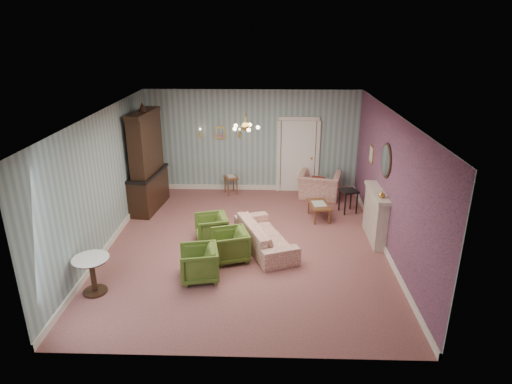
{
  "coord_description": "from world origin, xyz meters",
  "views": [
    {
      "loc": [
        0.48,
        -8.66,
        4.55
      ],
      "look_at": [
        0.2,
        0.4,
        1.1
      ],
      "focal_mm": 30.97,
      "sensor_mm": 36.0,
      "label": 1
    }
  ],
  "objects_px": {
    "dresser": "(146,158)",
    "coffee_table": "(319,211)",
    "olive_chair_b": "(230,244)",
    "sofa_chintz": "(265,231)",
    "fireplace": "(375,215)",
    "olive_chair_c": "(211,227)",
    "wingback_chair": "(320,181)",
    "pedestal_table": "(93,275)",
    "side_table_black": "(348,201)",
    "olive_chair_a": "(199,262)"
  },
  "relations": [
    {
      "from": "olive_chair_b",
      "to": "sofa_chintz",
      "type": "height_order",
      "value": "sofa_chintz"
    },
    {
      "from": "olive_chair_b",
      "to": "coffee_table",
      "type": "height_order",
      "value": "olive_chair_b"
    },
    {
      "from": "olive_chair_c",
      "to": "wingback_chair",
      "type": "relative_size",
      "value": 0.62
    },
    {
      "from": "wingback_chair",
      "to": "pedestal_table",
      "type": "bearing_deg",
      "value": 60.24
    },
    {
      "from": "sofa_chintz",
      "to": "fireplace",
      "type": "bearing_deg",
      "value": -99.85
    },
    {
      "from": "dresser",
      "to": "pedestal_table",
      "type": "xyz_separation_m",
      "value": [
        0.0,
        -3.95,
        -1.01
      ]
    },
    {
      "from": "pedestal_table",
      "to": "wingback_chair",
      "type": "bearing_deg",
      "value": 46.72
    },
    {
      "from": "fireplace",
      "to": "olive_chair_c",
      "type": "bearing_deg",
      "value": -176.11
    },
    {
      "from": "sofa_chintz",
      "to": "side_table_black",
      "type": "xyz_separation_m",
      "value": [
        2.11,
        1.99,
        -0.09
      ]
    },
    {
      "from": "olive_chair_a",
      "to": "wingback_chair",
      "type": "relative_size",
      "value": 0.64
    },
    {
      "from": "olive_chair_c",
      "to": "dresser",
      "type": "xyz_separation_m",
      "value": [
        -1.87,
        1.89,
        1.02
      ]
    },
    {
      "from": "fireplace",
      "to": "coffee_table",
      "type": "height_order",
      "value": "fireplace"
    },
    {
      "from": "olive_chair_a",
      "to": "pedestal_table",
      "type": "distance_m",
      "value": 1.9
    },
    {
      "from": "dresser",
      "to": "coffee_table",
      "type": "relative_size",
      "value": 3.43
    },
    {
      "from": "olive_chair_b",
      "to": "sofa_chintz",
      "type": "bearing_deg",
      "value": 109.47
    },
    {
      "from": "olive_chair_a",
      "to": "dresser",
      "type": "height_order",
      "value": "dresser"
    },
    {
      "from": "olive_chair_c",
      "to": "coffee_table",
      "type": "relative_size",
      "value": 0.87
    },
    {
      "from": "olive_chair_c",
      "to": "coffee_table",
      "type": "xyz_separation_m",
      "value": [
        2.51,
        1.31,
        -0.14
      ]
    },
    {
      "from": "fireplace",
      "to": "olive_chair_a",
      "type": "bearing_deg",
      "value": -154.14
    },
    {
      "from": "sofa_chintz",
      "to": "wingback_chair",
      "type": "relative_size",
      "value": 1.81
    },
    {
      "from": "wingback_chair",
      "to": "pedestal_table",
      "type": "xyz_separation_m",
      "value": [
        -4.54,
        -4.82,
        -0.13
      ]
    },
    {
      "from": "fireplace",
      "to": "pedestal_table",
      "type": "distance_m",
      "value": 5.98
    },
    {
      "from": "sofa_chintz",
      "to": "side_table_black",
      "type": "relative_size",
      "value": 3.29
    },
    {
      "from": "side_table_black",
      "to": "olive_chair_c",
      "type": "bearing_deg",
      "value": -152.23
    },
    {
      "from": "wingback_chair",
      "to": "fireplace",
      "type": "height_order",
      "value": "fireplace"
    },
    {
      "from": "olive_chair_c",
      "to": "fireplace",
      "type": "xyz_separation_m",
      "value": [
        3.64,
        0.25,
        0.24
      ]
    },
    {
      "from": "olive_chair_a",
      "to": "sofa_chintz",
      "type": "distance_m",
      "value": 1.78
    },
    {
      "from": "olive_chair_b",
      "to": "fireplace",
      "type": "height_order",
      "value": "fireplace"
    },
    {
      "from": "coffee_table",
      "to": "pedestal_table",
      "type": "xyz_separation_m",
      "value": [
        -4.38,
        -3.38,
        0.15
      ]
    },
    {
      "from": "coffee_table",
      "to": "fireplace",
      "type": "bearing_deg",
      "value": -43.27
    },
    {
      "from": "olive_chair_a",
      "to": "pedestal_table",
      "type": "bearing_deg",
      "value": -84.85
    },
    {
      "from": "coffee_table",
      "to": "side_table_black",
      "type": "height_order",
      "value": "side_table_black"
    },
    {
      "from": "olive_chair_b",
      "to": "wingback_chair",
      "type": "relative_size",
      "value": 0.64
    },
    {
      "from": "coffee_table",
      "to": "olive_chair_a",
      "type": "bearing_deg",
      "value": -131.83
    },
    {
      "from": "side_table_black",
      "to": "fireplace",
      "type": "bearing_deg",
      "value": -77.11
    },
    {
      "from": "olive_chair_a",
      "to": "olive_chair_c",
      "type": "bearing_deg",
      "value": 167.46
    },
    {
      "from": "olive_chair_a",
      "to": "fireplace",
      "type": "height_order",
      "value": "fireplace"
    },
    {
      "from": "dresser",
      "to": "pedestal_table",
      "type": "height_order",
      "value": "dresser"
    },
    {
      "from": "olive_chair_b",
      "to": "side_table_black",
      "type": "bearing_deg",
      "value": 114.45
    },
    {
      "from": "fireplace",
      "to": "pedestal_table",
      "type": "bearing_deg",
      "value": -157.23
    },
    {
      "from": "wingback_chair",
      "to": "pedestal_table",
      "type": "relative_size",
      "value": 1.57
    },
    {
      "from": "olive_chair_c",
      "to": "coffee_table",
      "type": "bearing_deg",
      "value": 102.11
    },
    {
      "from": "wingback_chair",
      "to": "fireplace",
      "type": "distance_m",
      "value": 2.69
    },
    {
      "from": "fireplace",
      "to": "coffee_table",
      "type": "relative_size",
      "value": 1.76
    },
    {
      "from": "olive_chair_a",
      "to": "coffee_table",
      "type": "bearing_deg",
      "value": 127.23
    },
    {
      "from": "olive_chair_a",
      "to": "side_table_black",
      "type": "height_order",
      "value": "olive_chair_a"
    },
    {
      "from": "coffee_table",
      "to": "side_table_black",
      "type": "distance_m",
      "value": 0.9
    },
    {
      "from": "wingback_chair",
      "to": "dresser",
      "type": "xyz_separation_m",
      "value": [
        -4.54,
        -0.86,
        0.87
      ]
    },
    {
      "from": "wingback_chair",
      "to": "dresser",
      "type": "bearing_deg",
      "value": 24.31
    },
    {
      "from": "dresser",
      "to": "fireplace",
      "type": "xyz_separation_m",
      "value": [
        5.51,
        -1.64,
        -0.78
      ]
    }
  ]
}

